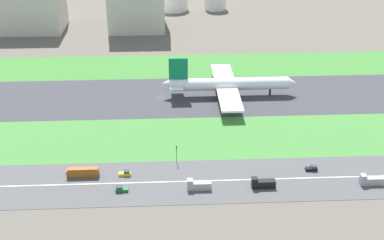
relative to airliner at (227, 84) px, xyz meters
The scene contains 17 objects.
ground_plane 32.75m from the airliner, behind, with size 800.00×800.00×0.00m, color #5B564C.
runway 32.74m from the airliner, behind, with size 280.00×46.00×0.10m, color #38383D.
grass_median_north 52.47m from the airliner, 128.10° to the left, with size 280.00×36.00×0.10m, color #3D7A33.
grass_median_south 52.47m from the airliner, 128.10° to the right, with size 280.00×36.00×0.10m, color #427F38.
highway 80.01m from the airliner, 113.77° to the right, with size 280.00×28.00×0.10m, color #4C4C4F.
highway_centerline 80.00m from the airliner, 113.77° to the right, with size 266.00×0.50×0.01m, color silver.
airliner is the anchor object (origin of this frame).
truck_1 80.27m from the airliner, 103.28° to the right, with size 8.40×2.50×4.00m.
car_0 72.45m from the airliner, 70.23° to the right, with size 4.40×1.80×2.00m.
car_2 90.38m from the airliner, 120.17° to the right, with size 4.40×1.80×2.00m.
truck_2 89.14m from the airliner, 61.18° to the right, with size 8.40×2.50×4.00m.
truck_0 78.25m from the airliner, 86.89° to the right, with size 8.40×2.50×4.00m.
car_4 81.48m from the airliner, 123.25° to the right, with size 4.40×1.80×2.00m.
bus_0 90.69m from the airliner, 131.35° to the right, with size 11.60×2.50×3.50m.
traffic_light 65.27m from the airliner, 113.12° to the right, with size 0.36×0.50×7.20m.
terminal_building 167.53m from the airliner, 136.98° to the left, with size 49.76×33.01×37.01m, color beige.
fuel_tank_west 160.85m from the airliner, 98.69° to the left, with size 23.93×23.93×12.64m, color silver.
Camera 1 is at (4.21, -226.82, 104.19)m, focal length 48.09 mm.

